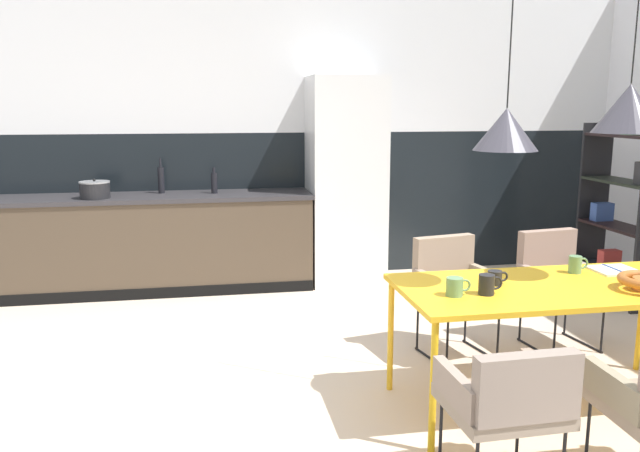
% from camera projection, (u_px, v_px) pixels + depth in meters
% --- Properties ---
extents(ground_plane, '(9.20, 9.20, 0.00)m').
position_uv_depth(ground_plane, '(368.00, 423.00, 3.48)').
color(ground_plane, beige).
extents(back_wall_splashback_dark, '(7.08, 0.12, 1.45)m').
position_uv_depth(back_wall_splashback_dark, '(290.00, 204.00, 6.46)').
color(back_wall_splashback_dark, black).
rests_on(back_wall_splashback_dark, ground).
extents(back_wall_panel_upper, '(7.08, 0.12, 1.45)m').
position_uv_depth(back_wall_panel_upper, '(288.00, 57.00, 6.19)').
color(back_wall_panel_upper, silver).
rests_on(back_wall_panel_upper, back_wall_splashback_dark).
extents(kitchen_counter, '(3.55, 0.63, 0.90)m').
position_uv_depth(kitchen_counter, '(120.00, 244.00, 5.87)').
color(kitchen_counter, '#493C2D').
rests_on(kitchen_counter, ground).
extents(refrigerator_column, '(0.71, 0.60, 1.98)m').
position_uv_depth(refrigerator_column, '(346.00, 181.00, 6.15)').
color(refrigerator_column, silver).
rests_on(refrigerator_column, ground).
extents(dining_table, '(1.76, 0.81, 0.72)m').
position_uv_depth(dining_table, '(555.00, 292.00, 3.56)').
color(dining_table, gold).
rests_on(dining_table, ground).
extents(armchair_by_stool, '(0.54, 0.53, 0.82)m').
position_uv_depth(armchair_by_stool, '(556.00, 274.00, 4.56)').
color(armchair_by_stool, gray).
rests_on(armchair_by_stool, ground).
extents(armchair_near_window, '(0.56, 0.55, 0.81)m').
position_uv_depth(armchair_near_window, '(452.00, 280.00, 4.40)').
color(armchair_near_window, gray).
rests_on(armchair_near_window, ground).
extents(armchair_facing_counter, '(0.50, 0.48, 0.72)m').
position_uv_depth(armchair_facing_counter, '(510.00, 396.00, 2.74)').
color(armchair_facing_counter, gray).
rests_on(armchair_facing_counter, ground).
extents(open_book, '(0.26, 0.24, 0.02)m').
position_uv_depth(open_book, '(615.00, 270.00, 3.85)').
color(open_book, white).
rests_on(open_book, dining_table).
extents(mug_glass_clear, '(0.12, 0.08, 0.08)m').
position_uv_depth(mug_glass_clear, '(495.00, 278.00, 3.55)').
color(mug_glass_clear, black).
rests_on(mug_glass_clear, dining_table).
extents(mug_white_ceramic, '(0.13, 0.09, 0.10)m').
position_uv_depth(mug_white_ceramic, '(455.00, 287.00, 3.34)').
color(mug_white_ceramic, '#5B8456').
rests_on(mug_white_ceramic, dining_table).
extents(mug_dark_espresso, '(0.13, 0.08, 0.11)m').
position_uv_depth(mug_dark_espresso, '(487.00, 284.00, 3.36)').
color(mug_dark_espresso, black).
rests_on(mug_dark_espresso, dining_table).
extents(mug_wide_latte, '(0.12, 0.08, 0.10)m').
position_uv_depth(mug_wide_latte, '(576.00, 264.00, 3.80)').
color(mug_wide_latte, '#5B8456').
rests_on(mug_wide_latte, dining_table).
extents(cooking_pot, '(0.26, 0.26, 0.18)m').
position_uv_depth(cooking_pot, '(95.00, 190.00, 5.62)').
color(cooking_pot, black).
rests_on(cooking_pot, kitchen_counter).
extents(bottle_spice_small, '(0.06, 0.06, 0.33)m').
position_uv_depth(bottle_spice_small, '(161.00, 179.00, 5.95)').
color(bottle_spice_small, black).
rests_on(bottle_spice_small, kitchen_counter).
extents(bottle_wine_green, '(0.06, 0.06, 0.24)m').
position_uv_depth(bottle_wine_green, '(214.00, 182.00, 5.94)').
color(bottle_wine_green, black).
rests_on(bottle_wine_green, kitchen_counter).
extents(open_shelf_unit, '(0.30, 0.88, 1.64)m').
position_uv_depth(open_shelf_unit, '(622.00, 206.00, 5.59)').
color(open_shelf_unit, black).
rests_on(open_shelf_unit, ground).
extents(pendant_lamp_over_table_near, '(0.34, 0.34, 1.37)m').
position_uv_depth(pendant_lamp_over_table_near, '(506.00, 129.00, 3.33)').
color(pendant_lamp_over_table_near, black).
extents(pendant_lamp_over_table_far, '(0.37, 0.37, 1.28)m').
position_uv_depth(pendant_lamp_over_table_far, '(629.00, 108.00, 3.43)').
color(pendant_lamp_over_table_far, black).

